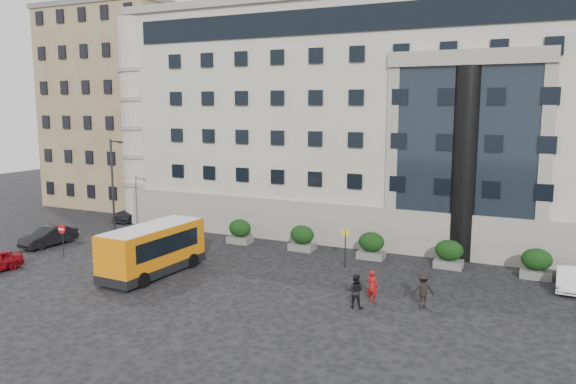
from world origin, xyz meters
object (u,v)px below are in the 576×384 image
object	(u,v)px
hedge_a	(240,231)
parked_car_c	(138,212)
hedge_e	(537,263)
pedestrian_a	(372,286)
white_taxi	(569,278)
bus_stop_sign	(345,241)
pedestrian_b	(355,291)
parked_car_d	(150,209)
red_truck	(178,193)
hedge_d	(449,254)
hedge_c	(371,245)
parked_car_b	(49,236)
hedge_b	(302,238)
pedestrian_c	(423,290)
street_lamp	(113,188)
minibus	(153,248)
no_entry_sign	(62,234)

from	to	relation	value
hedge_a	parked_car_c	distance (m)	13.52
hedge_e	pedestrian_a	bearing A→B (deg)	-133.11
hedge_e	white_taxi	world-z (taller)	hedge_e
bus_stop_sign	pedestrian_b	world-z (taller)	bus_stop_sign
parked_car_d	red_truck	bearing A→B (deg)	104.14
hedge_d	red_truck	distance (m)	31.00
parked_car_c	hedge_c	bearing A→B (deg)	0.08
white_taxi	hedge_c	bearing A→B (deg)	173.67
parked_car_d	pedestrian_b	bearing A→B (deg)	-22.01
hedge_e	red_truck	bearing A→B (deg)	162.84
parked_car_b	hedge_e	bearing A→B (deg)	14.70
hedge_e	white_taxi	distance (m)	2.33
hedge_a	white_taxi	distance (m)	22.64
hedge_b	pedestrian_c	bearing A→B (deg)	-37.65
red_truck	white_taxi	distance (m)	38.08
hedge_c	hedge_e	bearing A→B (deg)	0.00
pedestrian_a	red_truck	bearing A→B (deg)	-24.97
bus_stop_sign	pedestrian_b	size ratio (longest dim) A/B	1.40
bus_stop_sign	parked_car_c	world-z (taller)	bus_stop_sign
parked_car_c	pedestrian_a	world-z (taller)	pedestrian_a
hedge_d	pedestrian_a	bearing A→B (deg)	-107.39
street_lamp	minibus	size ratio (longest dim) A/B	1.07
hedge_e	street_lamp	size ratio (longest dim) A/B	0.23
red_truck	pedestrian_a	world-z (taller)	red_truck
minibus	hedge_a	bearing A→B (deg)	87.24
parked_car_c	red_truck	bearing A→B (deg)	103.46
hedge_e	street_lamp	distance (m)	29.34
red_truck	parked_car_d	xyz separation A→B (m)	(0.53, -5.23, -0.71)
hedge_a	street_lamp	distance (m)	9.89
parked_car_b	street_lamp	bearing A→B (deg)	27.41
white_taxi	hedge_d	bearing A→B (deg)	168.65
red_truck	parked_car_b	world-z (taller)	red_truck
hedge_e	white_taxi	bearing A→B (deg)	-39.52
parked_car_c	pedestrian_b	size ratio (longest dim) A/B	2.85
red_truck	parked_car_b	size ratio (longest dim) A/B	1.24
hedge_c	pedestrian_c	world-z (taller)	pedestrian_c
hedge_c	pedestrian_c	distance (m)	9.59
no_entry_sign	minibus	distance (m)	8.20
parked_car_d	hedge_e	bearing A→B (deg)	-0.63
parked_car_c	white_taxi	world-z (taller)	parked_car_c
hedge_c	no_entry_sign	bearing A→B (deg)	-155.51
hedge_e	parked_car_c	xyz separation A→B (m)	(-33.80, 3.71, -0.18)
no_entry_sign	red_truck	size ratio (longest dim) A/B	0.43
hedge_b	parked_car_d	bearing A→B (deg)	163.56
hedge_c	parked_car_c	bearing A→B (deg)	170.98
street_lamp	pedestrian_b	size ratio (longest dim) A/B	4.44
hedge_d	pedestrian_c	world-z (taller)	pedestrian_c
minibus	red_truck	bearing A→B (deg)	124.80
parked_car_d	pedestrian_c	world-z (taller)	pedestrian_c
no_entry_sign	hedge_e	bearing A→B (deg)	16.52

